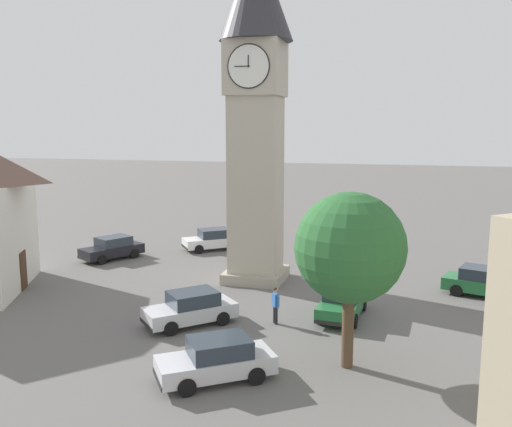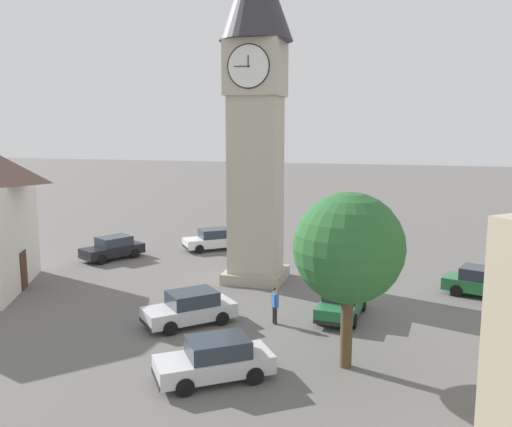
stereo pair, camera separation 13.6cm
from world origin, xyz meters
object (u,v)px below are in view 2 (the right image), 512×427
Objects in this scene: car_black_far at (190,308)px; tree at (349,248)px; pedestrian at (275,302)px; clock_tower at (256,84)px; car_blue_kerb at (113,248)px; car_red_corner at (484,283)px; car_silver_kerb at (215,359)px; car_white_side at (213,239)px; car_green_alley at (342,301)px.

car_black_far is 0.63× the size of tree.
pedestrian is (-3.67, -1.09, 0.25)m from car_black_far.
clock_tower is 4.33× the size of car_blue_kerb.
car_red_corner is (-23.05, 2.26, 0.00)m from car_blue_kerb.
car_blue_kerb is 23.16m from car_red_corner.
car_silver_kerb is at bearing 120.78° from car_black_far.
pedestrian is 6.23m from tree.
car_red_corner is 11.85m from pedestrian.
car_white_side is (-5.58, -4.42, 0.00)m from car_blue_kerb.
clock_tower reaches higher than car_green_alley.
clock_tower is 13.86m from tree.
car_white_side is 15.12m from car_black_far.
car_blue_kerb is at bearing -12.30° from clock_tower.
car_green_alley is at bearing 155.73° from car_blue_kerb.
tree is (-7.26, 2.59, 3.77)m from car_black_far.
car_white_side is at bearing -53.13° from clock_tower.
car_red_corner and car_white_side have the same top height.
car_black_far is at bearing 23.56° from car_green_alley.
car_red_corner is 0.68× the size of tree.
car_green_alley is 0.65× the size of tree.
car_silver_kerb is 8.53m from car_green_alley.
clock_tower is 4.49× the size of car_green_alley.
pedestrian is at bearing 111.97° from clock_tower.
clock_tower is 4.64× the size of car_black_far.
car_silver_kerb is 1.01× the size of car_white_side.
car_black_far and car_green_alley have the same top height.
pedestrian reaches higher than car_black_far.
pedestrian is (-2.72, 6.73, -10.15)m from clock_tower.
car_silver_kerb is at bearing 109.83° from car_white_side.
car_blue_kerb is 1.02× the size of car_white_side.
car_silver_kerb is 0.66× the size of tree.
car_white_side is 2.55× the size of pedestrian.
pedestrian is (-0.75, -5.98, 0.25)m from car_silver_kerb.
car_red_corner is at bearing -145.01° from pedestrian.
car_black_far is 0.97× the size of car_green_alley.
car_green_alley is (-6.50, -2.84, 0.00)m from car_black_far.
pedestrian is (2.83, 1.75, 0.25)m from car_green_alley.
car_blue_kerb is 14.01m from car_black_far.
car_silver_kerb is (-12.60, 15.03, 0.00)m from car_blue_kerb.
pedestrian is (-7.77, 13.47, 0.25)m from car_white_side.
pedestrian is at bearing -45.67° from tree.
car_silver_kerb and car_white_side have the same top height.
clock_tower reaches higher than car_silver_kerb.
car_red_corner is 1.04× the size of car_green_alley.
clock_tower is 13.38m from car_white_side.
tree reaches higher than car_red_corner.
clock_tower is at bearing -81.22° from car_silver_kerb.
car_silver_kerb is at bearing 98.78° from clock_tower.
car_black_far is (0.96, 7.82, -10.40)m from clock_tower.
clock_tower reaches higher than car_white_side.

